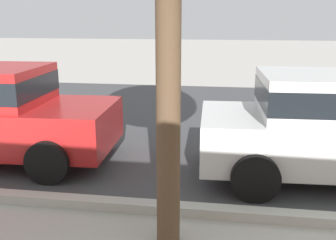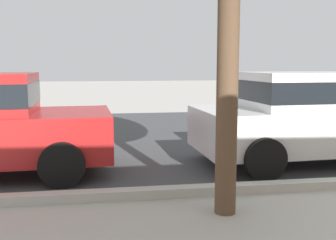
# 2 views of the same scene
# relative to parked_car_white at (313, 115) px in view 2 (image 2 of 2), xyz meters

# --- Properties ---
(street_surface) EXTENTS (60.00, 9.00, 0.01)m
(street_surface) POSITION_rel_parked_car_white_xyz_m (0.63, 3.19, -0.84)
(street_surface) COLOR #424244
(street_surface) RESTS_ON ground
(parked_car_white) EXTENTS (4.17, 2.07, 1.56)m
(parked_car_white) POSITION_rel_parked_car_white_xyz_m (0.00, 0.00, 0.00)
(parked_car_white) COLOR silver
(parked_car_white) RESTS_ON ground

